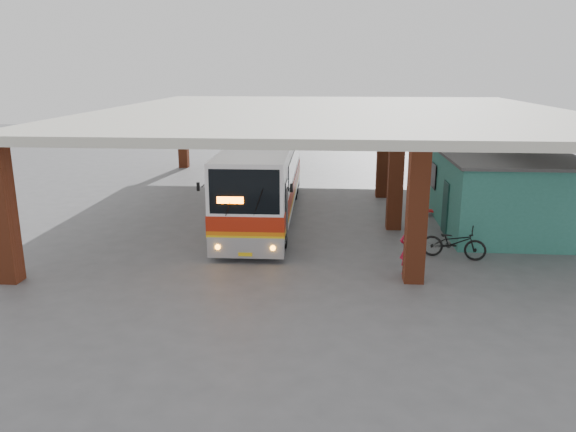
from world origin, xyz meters
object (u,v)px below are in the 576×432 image
(motorcycle, at_px, (454,242))
(red_chair, at_px, (433,208))
(coach_bus, at_px, (264,177))
(pedestrian, at_px, (409,249))

(motorcycle, relative_size, red_chair, 2.92)
(red_chair, bearing_deg, motorcycle, -86.14)
(motorcycle, xyz_separation_m, red_chair, (0.29, 5.92, -0.23))
(coach_bus, height_order, motorcycle, coach_bus)
(coach_bus, height_order, pedestrian, coach_bus)
(coach_bus, xyz_separation_m, motorcycle, (7.25, -5.00, -1.24))
(pedestrian, bearing_deg, motorcycle, -141.80)
(coach_bus, bearing_deg, motorcycle, -35.46)
(coach_bus, height_order, red_chair, coach_bus)
(coach_bus, xyz_separation_m, pedestrian, (5.48, -6.77, -0.95))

